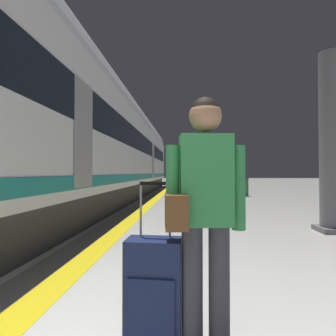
% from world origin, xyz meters
% --- Properties ---
extents(safety_line_strip, '(0.36, 80.00, 0.01)m').
position_xyz_m(safety_line_strip, '(-0.90, 10.00, 0.00)').
color(safety_line_strip, yellow).
rests_on(safety_line_strip, ground).
extents(tactile_edge_band, '(0.55, 80.00, 0.01)m').
position_xyz_m(tactile_edge_band, '(-1.20, 10.00, 0.00)').
color(tactile_edge_band, slate).
rests_on(tactile_edge_band, ground).
extents(high_speed_train, '(2.94, 31.51, 4.97)m').
position_xyz_m(high_speed_train, '(-2.95, 9.50, 2.50)').
color(high_speed_train, '#38383D').
rests_on(high_speed_train, ground).
extents(traveller_foreground, '(0.54, 0.31, 1.68)m').
position_xyz_m(traveller_foreground, '(0.58, 1.46, 0.97)').
color(traveller_foreground, '#383842').
rests_on(traveller_foreground, ground).
extents(rolling_suitcase_foreground, '(0.39, 0.25, 1.11)m').
position_xyz_m(rolling_suitcase_foreground, '(0.24, 1.52, 0.39)').
color(rolling_suitcase_foreground, '#19234C').
rests_on(rolling_suitcase_foreground, ground).
extents(passenger_near, '(0.52, 0.33, 1.67)m').
position_xyz_m(passenger_near, '(1.91, 13.15, 0.99)').
color(passenger_near, black).
rests_on(passenger_near, ground).
extents(duffel_bag_near, '(0.44, 0.26, 0.36)m').
position_xyz_m(duffel_bag_near, '(2.23, 13.04, 0.15)').
color(duffel_bag_near, brown).
rests_on(duffel_bag_near, ground).
extents(platform_pillar, '(0.56, 0.56, 3.60)m').
position_xyz_m(platform_pillar, '(3.36, 5.24, 1.72)').
color(platform_pillar, slate).
rests_on(platform_pillar, ground).
extents(waste_bin, '(0.46, 0.46, 0.91)m').
position_xyz_m(waste_bin, '(3.38, 13.48, 0.46)').
color(waste_bin, '#2D6638').
rests_on(waste_bin, ground).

